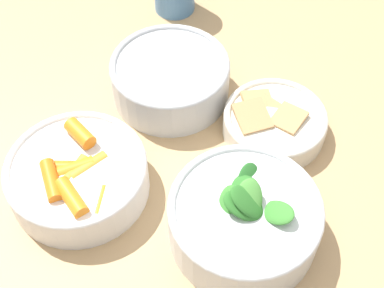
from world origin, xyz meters
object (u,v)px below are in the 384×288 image
object	(u,v)px
bowl_beans_hotdog	(170,79)
bowl_cookies	(274,121)
bowl_carrots	(78,176)
bowl_greens	(244,219)

from	to	relation	value
bowl_beans_hotdog	bowl_cookies	xyz separation A→B (m)	(-0.08, -0.14, -0.01)
bowl_carrots	bowl_beans_hotdog	distance (m)	0.20
bowl_greens	bowl_cookies	distance (m)	0.17
bowl_carrots	bowl_beans_hotdog	bearing A→B (deg)	-36.43
bowl_greens	bowl_beans_hotdog	xyz separation A→B (m)	(0.24, 0.08, -0.01)
bowl_carrots	bowl_greens	xyz separation A→B (m)	(-0.08, -0.20, 0.01)
bowl_cookies	bowl_beans_hotdog	bearing A→B (deg)	60.37
bowl_carrots	bowl_cookies	size ratio (longest dim) A/B	1.25
bowl_carrots	bowl_greens	bearing A→B (deg)	-110.73
bowl_beans_hotdog	bowl_cookies	distance (m)	0.16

